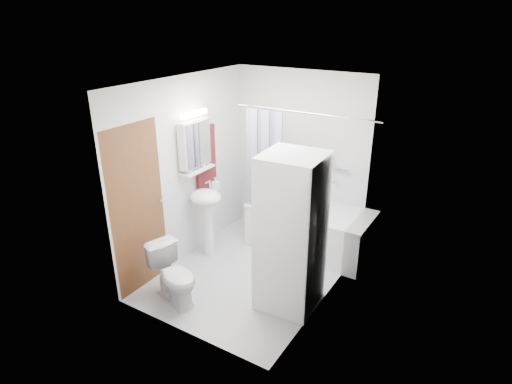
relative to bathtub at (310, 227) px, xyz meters
The scene contains 20 objects.
floor 1.05m from the bathtub, 112.11° to the right, with size 2.60×2.60×0.00m, color #B6B6BA.
room_walls 1.51m from the bathtub, 112.11° to the right, with size 2.60×2.60×2.60m.
wainscot 0.77m from the bathtub, 120.80° to the right, with size 1.98×2.58×2.58m.
door 2.08m from the bathtub, 132.00° to the right, with size 0.05×2.00×2.00m.
bathtub is the anchor object (origin of this frame).
tub_spout 0.72m from the bathtub, 58.78° to the left, with size 0.04×0.04×0.12m, color silver.
curtain_rod 1.68m from the bathtub, 90.00° to the right, with size 0.02×0.02×1.85m, color silver.
shower_curtain 1.11m from the bathtub, 148.64° to the right, with size 0.55×0.02×1.45m.
sink 1.45m from the bathtub, 143.30° to the right, with size 0.44×0.37×1.04m.
medicine_cabinet 1.94m from the bathtub, 147.33° to the right, with size 0.13×0.50×0.71m.
shelf 1.73m from the bathtub, 147.02° to the right, with size 0.18×0.54×0.03m, color silver.
shower_caddy 0.90m from the bathtub, 52.00° to the left, with size 0.22×0.06×0.02m, color silver.
towel 1.71m from the bathtub, 156.52° to the right, with size 0.07×0.38×0.91m.
washer_dryer 1.35m from the bathtub, 75.86° to the right, with size 0.68×0.67×1.78m.
toilet 2.03m from the bathtub, 113.97° to the right, with size 0.37×0.67×0.66m, color white.
soap_pump 1.41m from the bathtub, 148.28° to the right, with size 0.08×0.17×0.08m, color gray.
shelf_bottle 1.83m from the bathtub, 142.49° to the right, with size 0.07×0.18×0.07m, color gray.
shelf_cup 1.71m from the bathtub, 151.02° to the right, with size 0.10×0.09×0.10m, color gray.
shampoo_a 0.93m from the bathtub, 94.25° to the left, with size 0.13×0.17×0.13m, color gray.
shampoo_b 0.91m from the bathtub, 73.26° to the left, with size 0.08×0.21×0.08m, color navy.
Camera 1 is at (2.48, -3.94, 3.09)m, focal length 30.00 mm.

